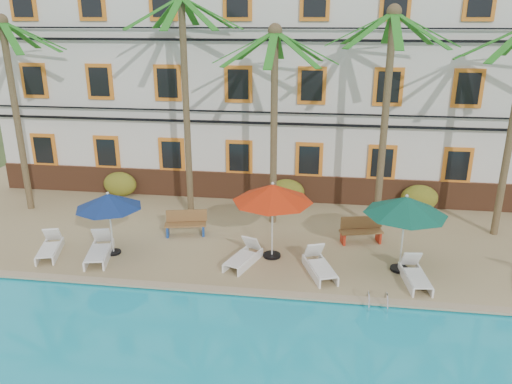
# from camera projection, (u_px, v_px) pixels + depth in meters

# --- Properties ---
(ground) EXTENTS (100.00, 100.00, 0.00)m
(ground) POSITION_uv_depth(u_px,v_px,m) (249.00, 285.00, 15.47)
(ground) COLOR #384C23
(ground) RESTS_ON ground
(pool_deck) EXTENTS (30.00, 12.00, 0.25)m
(pool_deck) POSITION_uv_depth(u_px,v_px,m) (268.00, 220.00, 20.10)
(pool_deck) COLOR tan
(pool_deck) RESTS_ON ground
(pool_coping) EXTENTS (30.00, 0.35, 0.06)m
(pool_coping) POSITION_uv_depth(u_px,v_px,m) (244.00, 292.00, 14.54)
(pool_coping) COLOR tan
(pool_coping) RESTS_ON pool_deck
(hotel_building) EXTENTS (25.40, 6.44, 10.22)m
(hotel_building) POSITION_uv_depth(u_px,v_px,m) (282.00, 74.00, 23.02)
(hotel_building) COLOR silver
(hotel_building) RESTS_ON pool_deck
(palm_a) EXTENTS (4.49, 4.49, 7.73)m
(palm_a) POSITION_uv_depth(u_px,v_px,m) (12.00, 88.00, 19.34)
(palm_a) COLOR brown
(palm_a) RESTS_ON pool_deck
(palm_b) EXTENTS (4.49, 4.49, 8.55)m
(palm_b) POSITION_uv_depth(u_px,v_px,m) (185.00, 77.00, 18.70)
(palm_b) COLOR brown
(palm_b) RESTS_ON pool_deck
(palm_c) EXTENTS (4.49, 4.49, 7.41)m
(palm_c) POSITION_uv_depth(u_px,v_px,m) (274.00, 99.00, 18.00)
(palm_c) COLOR brown
(palm_c) RESTS_ON pool_deck
(palm_d) EXTENTS (4.49, 4.49, 8.03)m
(palm_d) POSITION_uv_depth(u_px,v_px,m) (387.00, 91.00, 17.33)
(palm_d) COLOR brown
(palm_d) RESTS_ON pool_deck
(shrub_left) EXTENTS (1.50, 0.90, 1.10)m
(shrub_left) POSITION_uv_depth(u_px,v_px,m) (120.00, 184.00, 22.28)
(shrub_left) COLOR #295016
(shrub_left) RESTS_ON pool_deck
(shrub_mid) EXTENTS (1.50, 0.90, 1.10)m
(shrub_mid) POSITION_uv_depth(u_px,v_px,m) (287.00, 192.00, 21.29)
(shrub_mid) COLOR #295016
(shrub_mid) RESTS_ON pool_deck
(shrub_right) EXTENTS (1.50, 0.90, 1.10)m
(shrub_right) POSITION_uv_depth(u_px,v_px,m) (419.00, 198.00, 20.57)
(shrub_right) COLOR #295016
(shrub_right) RESTS_ON pool_deck
(umbrella_blue) EXTENTS (2.21, 2.21, 2.22)m
(umbrella_blue) POSITION_uv_depth(u_px,v_px,m) (108.00, 201.00, 16.36)
(umbrella_blue) COLOR black
(umbrella_blue) RESTS_ON pool_deck
(umbrella_red) EXTENTS (2.64, 2.64, 2.64)m
(umbrella_red) POSITION_uv_depth(u_px,v_px,m) (273.00, 193.00, 16.01)
(umbrella_red) COLOR black
(umbrella_red) RESTS_ON pool_deck
(umbrella_green) EXTENTS (2.56, 2.56, 2.56)m
(umbrella_green) POSITION_uv_depth(u_px,v_px,m) (406.00, 206.00, 15.13)
(umbrella_green) COLOR black
(umbrella_green) RESTS_ON pool_deck
(lounger_a) EXTENTS (1.05, 1.77, 0.79)m
(lounger_a) POSITION_uv_depth(u_px,v_px,m) (50.00, 247.00, 16.82)
(lounger_a) COLOR white
(lounger_a) RESTS_ON pool_deck
(lounger_b) EXTENTS (1.07, 1.96, 0.88)m
(lounger_b) POSITION_uv_depth(u_px,v_px,m) (99.00, 250.00, 16.57)
(lounger_b) COLOR white
(lounger_b) RESTS_ON pool_deck
(lounger_c) EXTENTS (1.13, 1.79, 0.80)m
(lounger_c) POSITION_uv_depth(u_px,v_px,m) (244.00, 256.00, 16.18)
(lounger_c) COLOR white
(lounger_c) RESTS_ON pool_deck
(lounger_d) EXTENTS (1.19, 1.87, 0.83)m
(lounger_d) POSITION_uv_depth(u_px,v_px,m) (319.00, 266.00, 15.56)
(lounger_d) COLOR white
(lounger_d) RESTS_ON pool_deck
(lounger_e) EXTENTS (0.81, 1.78, 0.81)m
(lounger_e) POSITION_uv_depth(u_px,v_px,m) (415.00, 275.00, 15.02)
(lounger_e) COLOR white
(lounger_e) RESTS_ON pool_deck
(bench_left) EXTENTS (1.57, 0.80, 0.93)m
(bench_left) POSITION_uv_depth(u_px,v_px,m) (185.00, 223.00, 18.30)
(bench_left) COLOR olive
(bench_left) RESTS_ON pool_deck
(bench_right) EXTENTS (1.57, 0.82, 0.93)m
(bench_right) POSITION_uv_depth(u_px,v_px,m) (361.00, 230.00, 17.70)
(bench_right) COLOR olive
(bench_right) RESTS_ON pool_deck
(pool_ladder) EXTENTS (0.54, 0.74, 0.74)m
(pool_ladder) POSITION_uv_depth(u_px,v_px,m) (377.00, 304.00, 13.96)
(pool_ladder) COLOR silver
(pool_ladder) RESTS_ON ground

